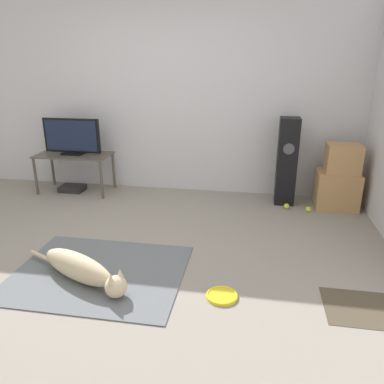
{
  "coord_description": "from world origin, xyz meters",
  "views": [
    {
      "loc": [
        1.23,
        -2.77,
        1.73
      ],
      "look_at": [
        0.63,
        0.73,
        0.45
      ],
      "focal_mm": 35.0,
      "sensor_mm": 36.0,
      "label": 1
    }
  ],
  "objects_px": {
    "frisbee": "(222,296)",
    "cardboard_box_upper": "(343,159)",
    "dog": "(82,269)",
    "tv_stand": "(74,159)",
    "cardboard_box_lower": "(337,190)",
    "tv": "(72,137)",
    "tennis_ball_near_speaker": "(286,206)",
    "game_console": "(72,188)",
    "tennis_ball_by_boxes": "(308,209)",
    "floor_speaker": "(287,162)"
  },
  "relations": [
    {
      "from": "floor_speaker",
      "to": "tv",
      "type": "bearing_deg",
      "value": -179.53
    },
    {
      "from": "cardboard_box_lower",
      "to": "cardboard_box_upper",
      "type": "xyz_separation_m",
      "value": [
        0.02,
        -0.02,
        0.39
      ]
    },
    {
      "from": "frisbee",
      "to": "cardboard_box_upper",
      "type": "relative_size",
      "value": 0.64
    },
    {
      "from": "dog",
      "to": "floor_speaker",
      "type": "distance_m",
      "value": 2.74
    },
    {
      "from": "cardboard_box_lower",
      "to": "tennis_ball_by_boxes",
      "type": "distance_m",
      "value": 0.44
    },
    {
      "from": "cardboard_box_lower",
      "to": "game_console",
      "type": "bearing_deg",
      "value": 179.88
    },
    {
      "from": "floor_speaker",
      "to": "game_console",
      "type": "bearing_deg",
      "value": -179.37
    },
    {
      "from": "dog",
      "to": "cardboard_box_upper",
      "type": "xyz_separation_m",
      "value": [
        2.34,
        2.05,
        0.49
      ]
    },
    {
      "from": "tv",
      "to": "cardboard_box_lower",
      "type": "bearing_deg",
      "value": -0.26
    },
    {
      "from": "floor_speaker",
      "to": "dog",
      "type": "bearing_deg",
      "value": -129.18
    },
    {
      "from": "tv",
      "to": "floor_speaker",
      "type": "bearing_deg",
      "value": 0.47
    },
    {
      "from": "tv_stand",
      "to": "cardboard_box_upper",
      "type": "bearing_deg",
      "value": -0.5
    },
    {
      "from": "cardboard_box_upper",
      "to": "dog",
      "type": "bearing_deg",
      "value": -138.88
    },
    {
      "from": "cardboard_box_upper",
      "to": "tv_stand",
      "type": "xyz_separation_m",
      "value": [
        -3.4,
        0.03,
        -0.16
      ]
    },
    {
      "from": "tennis_ball_by_boxes",
      "to": "tennis_ball_near_speaker",
      "type": "xyz_separation_m",
      "value": [
        -0.25,
        0.06,
        0.0
      ]
    },
    {
      "from": "tennis_ball_by_boxes",
      "to": "cardboard_box_lower",
      "type": "bearing_deg",
      "value": 33.29
    },
    {
      "from": "cardboard_box_lower",
      "to": "tennis_ball_near_speaker",
      "type": "relative_size",
      "value": 7.48
    },
    {
      "from": "frisbee",
      "to": "tv_stand",
      "type": "xyz_separation_m",
      "value": [
        -2.19,
        2.09,
        0.44
      ]
    },
    {
      "from": "cardboard_box_lower",
      "to": "floor_speaker",
      "type": "relative_size",
      "value": 0.46
    },
    {
      "from": "cardboard_box_upper",
      "to": "tennis_ball_near_speaker",
      "type": "xyz_separation_m",
      "value": [
        -0.61,
        -0.15,
        -0.58
      ]
    },
    {
      "from": "dog",
      "to": "floor_speaker",
      "type": "xyz_separation_m",
      "value": [
        1.71,
        2.1,
        0.41
      ]
    },
    {
      "from": "floor_speaker",
      "to": "game_console",
      "type": "height_order",
      "value": "floor_speaker"
    },
    {
      "from": "cardboard_box_lower",
      "to": "tennis_ball_near_speaker",
      "type": "height_order",
      "value": "cardboard_box_lower"
    },
    {
      "from": "tv",
      "to": "cardboard_box_upper",
      "type": "bearing_deg",
      "value": -0.55
    },
    {
      "from": "tennis_ball_near_speaker",
      "to": "dog",
      "type": "bearing_deg",
      "value": -132.43
    },
    {
      "from": "dog",
      "to": "game_console",
      "type": "xyz_separation_m",
      "value": [
        -1.13,
        2.07,
        -0.08
      ]
    },
    {
      "from": "frisbee",
      "to": "cardboard_box_upper",
      "type": "height_order",
      "value": "cardboard_box_upper"
    },
    {
      "from": "tv_stand",
      "to": "game_console",
      "type": "xyz_separation_m",
      "value": [
        -0.07,
        -0.01,
        -0.42
      ]
    },
    {
      "from": "floor_speaker",
      "to": "tv",
      "type": "xyz_separation_m",
      "value": [
        -2.77,
        -0.02,
        0.22
      ]
    },
    {
      "from": "tv",
      "to": "tennis_ball_near_speaker",
      "type": "xyz_separation_m",
      "value": [
        2.79,
        -0.18,
        -0.72
      ]
    },
    {
      "from": "tv",
      "to": "game_console",
      "type": "bearing_deg",
      "value": -173.09
    },
    {
      "from": "frisbee",
      "to": "tennis_ball_near_speaker",
      "type": "xyz_separation_m",
      "value": [
        0.6,
        1.91,
        0.02
      ]
    },
    {
      "from": "cardboard_box_upper",
      "to": "tennis_ball_by_boxes",
      "type": "relative_size",
      "value": 5.82
    },
    {
      "from": "cardboard_box_lower",
      "to": "tv",
      "type": "bearing_deg",
      "value": 179.74
    },
    {
      "from": "frisbee",
      "to": "cardboard_box_lower",
      "type": "xyz_separation_m",
      "value": [
        1.19,
        2.08,
        0.21
      ]
    },
    {
      "from": "tv",
      "to": "game_console",
      "type": "xyz_separation_m",
      "value": [
        -0.07,
        -0.01,
        -0.71
      ]
    },
    {
      "from": "tennis_ball_by_boxes",
      "to": "game_console",
      "type": "distance_m",
      "value": 3.12
    },
    {
      "from": "tv",
      "to": "tennis_ball_near_speaker",
      "type": "distance_m",
      "value": 2.89
    },
    {
      "from": "cardboard_box_lower",
      "to": "floor_speaker",
      "type": "height_order",
      "value": "floor_speaker"
    },
    {
      "from": "tennis_ball_near_speaker",
      "to": "cardboard_box_lower",
      "type": "bearing_deg",
      "value": 15.55
    },
    {
      "from": "cardboard_box_lower",
      "to": "tv",
      "type": "distance_m",
      "value": 3.42
    },
    {
      "from": "dog",
      "to": "game_console",
      "type": "height_order",
      "value": "dog"
    },
    {
      "from": "dog",
      "to": "tv_stand",
      "type": "xyz_separation_m",
      "value": [
        -1.06,
        2.08,
        0.33
      ]
    },
    {
      "from": "cardboard_box_upper",
      "to": "floor_speaker",
      "type": "distance_m",
      "value": 0.64
    },
    {
      "from": "frisbee",
      "to": "tennis_ball_by_boxes",
      "type": "relative_size",
      "value": 3.71
    },
    {
      "from": "dog",
      "to": "cardboard_box_lower",
      "type": "distance_m",
      "value": 3.11
    },
    {
      "from": "dog",
      "to": "tv_stand",
      "type": "distance_m",
      "value": 2.35
    },
    {
      "from": "tennis_ball_near_speaker",
      "to": "game_console",
      "type": "relative_size",
      "value": 0.21
    },
    {
      "from": "frisbee",
      "to": "cardboard_box_upper",
      "type": "distance_m",
      "value": 2.46
    },
    {
      "from": "floor_speaker",
      "to": "tennis_ball_near_speaker",
      "type": "relative_size",
      "value": 16.19
    }
  ]
}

